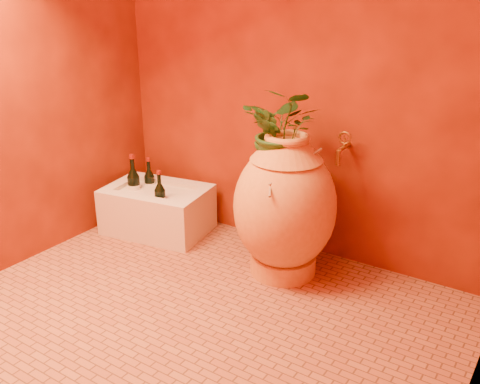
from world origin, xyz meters
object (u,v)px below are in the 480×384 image
Objects in this scene: wine_bottle_b at (134,187)px; amphora at (285,206)px; wine_bottle_c at (150,184)px; wine_bottle_a at (160,199)px; wall_tap at (343,146)px; stone_basin at (158,210)px.

amphora is at bearing 0.90° from wine_bottle_b.
wine_bottle_c is (-1.12, 0.11, -0.13)m from amphora.
wine_bottle_a is 0.86× the size of wine_bottle_b.
amphora is 2.78× the size of wine_bottle_c.
wall_tap is at bearing 6.46° from wine_bottle_c.
wine_bottle_c is 1.42m from wall_tap.
wine_bottle_c is at bearing 174.44° from amphora.
wine_bottle_c is at bearing 145.64° from wine_bottle_a.
wine_bottle_b is 1.18× the size of wine_bottle_c.
stone_basin is 2.46× the size of wine_bottle_c.
wine_bottle_c is at bearing -173.54° from wall_tap.
wall_tap is (1.09, 0.32, 0.45)m from wine_bottle_a.
wine_bottle_a reaches higher than wine_bottle_c.
stone_basin is at bearing 178.72° from amphora.
wine_bottle_b reaches higher than wine_bottle_a.
amphora is 4.69× the size of wall_tap.
stone_basin is 2.09× the size of wine_bottle_b.
wine_bottle_a is 1.70× the size of wall_tap.
wine_bottle_a is at bearing -8.14° from wine_bottle_b.
amphora reaches higher than wine_bottle_b.
amphora reaches higher than wine_bottle_a.
stone_basin is 0.18m from wine_bottle_a.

